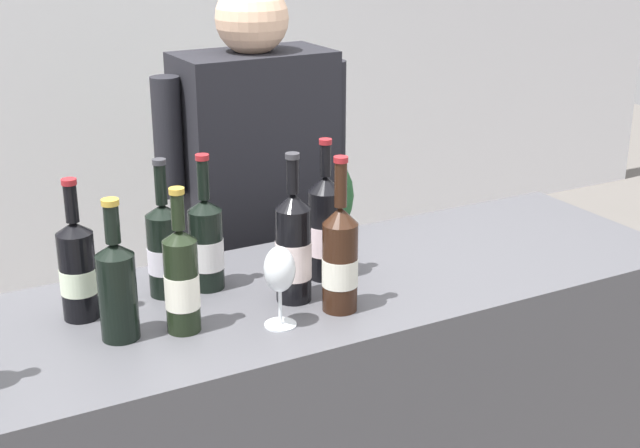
{
  "coord_description": "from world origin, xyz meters",
  "views": [
    {
      "loc": [
        -0.76,
        -1.69,
        1.83
      ],
      "look_at": [
        0.16,
        0.0,
        1.13
      ],
      "focal_mm": 49.8,
      "sensor_mm": 36.0,
      "label": 1
    }
  ],
  "objects_px": {
    "wine_bottle_0": "(325,228)",
    "wine_bottle_7": "(293,248)",
    "wine_bottle_8": "(340,258)",
    "wine_bottle_5": "(182,280)",
    "wine_bottle_4": "(206,243)",
    "potted_shrub": "(283,203)",
    "wine_bottle_2": "(78,269)",
    "wine_glass": "(280,273)",
    "wine_bottle_3": "(117,287)",
    "wine_bottle_1": "(165,249)",
    "person_server": "(258,264)"
  },
  "relations": [
    {
      "from": "wine_bottle_1",
      "to": "wine_bottle_3",
      "type": "height_order",
      "value": "wine_bottle_1"
    },
    {
      "from": "wine_bottle_0",
      "to": "wine_bottle_7",
      "type": "height_order",
      "value": "wine_bottle_7"
    },
    {
      "from": "wine_bottle_2",
      "to": "wine_glass",
      "type": "relative_size",
      "value": 1.74
    },
    {
      "from": "wine_bottle_4",
      "to": "potted_shrub",
      "type": "relative_size",
      "value": 0.27
    },
    {
      "from": "wine_bottle_2",
      "to": "wine_bottle_0",
      "type": "bearing_deg",
      "value": -5.59
    },
    {
      "from": "wine_bottle_8",
      "to": "potted_shrub",
      "type": "distance_m",
      "value": 1.7
    },
    {
      "from": "wine_bottle_4",
      "to": "potted_shrub",
      "type": "bearing_deg",
      "value": 57.17
    },
    {
      "from": "wine_bottle_2",
      "to": "wine_bottle_4",
      "type": "xyz_separation_m",
      "value": [
        0.3,
        0.02,
        -0.0
      ]
    },
    {
      "from": "wine_bottle_8",
      "to": "potted_shrub",
      "type": "bearing_deg",
      "value": 68.21
    },
    {
      "from": "wine_bottle_0",
      "to": "wine_bottle_8",
      "type": "distance_m",
      "value": 0.19
    },
    {
      "from": "wine_bottle_5",
      "to": "wine_bottle_7",
      "type": "distance_m",
      "value": 0.27
    },
    {
      "from": "wine_bottle_2",
      "to": "wine_bottle_3",
      "type": "xyz_separation_m",
      "value": [
        0.05,
        -0.14,
        0.0
      ]
    },
    {
      "from": "wine_bottle_2",
      "to": "person_server",
      "type": "height_order",
      "value": "person_server"
    },
    {
      "from": "wine_bottle_4",
      "to": "potted_shrub",
      "type": "height_order",
      "value": "wine_bottle_4"
    },
    {
      "from": "wine_bottle_5",
      "to": "wine_bottle_7",
      "type": "height_order",
      "value": "wine_bottle_7"
    },
    {
      "from": "wine_bottle_8",
      "to": "wine_glass",
      "type": "height_order",
      "value": "wine_bottle_8"
    },
    {
      "from": "wine_bottle_2",
      "to": "potted_shrub",
      "type": "relative_size",
      "value": 0.27
    },
    {
      "from": "wine_bottle_1",
      "to": "wine_bottle_0",
      "type": "bearing_deg",
      "value": -13.01
    },
    {
      "from": "wine_bottle_0",
      "to": "wine_bottle_2",
      "type": "distance_m",
      "value": 0.58
    },
    {
      "from": "wine_bottle_1",
      "to": "wine_bottle_2",
      "type": "relative_size",
      "value": 1.02
    },
    {
      "from": "wine_glass",
      "to": "potted_shrub",
      "type": "distance_m",
      "value": 1.77
    },
    {
      "from": "wine_bottle_7",
      "to": "wine_bottle_4",
      "type": "bearing_deg",
      "value": 133.04
    },
    {
      "from": "wine_bottle_3",
      "to": "wine_bottle_4",
      "type": "distance_m",
      "value": 0.3
    },
    {
      "from": "wine_bottle_3",
      "to": "wine_bottle_1",
      "type": "bearing_deg",
      "value": 46.25
    },
    {
      "from": "wine_bottle_0",
      "to": "wine_glass",
      "type": "xyz_separation_m",
      "value": [
        -0.21,
        -0.19,
        -0.0
      ]
    },
    {
      "from": "wine_bottle_7",
      "to": "person_server",
      "type": "height_order",
      "value": "person_server"
    },
    {
      "from": "wine_bottle_4",
      "to": "wine_glass",
      "type": "xyz_separation_m",
      "value": [
        0.06,
        -0.26,
        0.01
      ]
    },
    {
      "from": "wine_bottle_1",
      "to": "potted_shrub",
      "type": "bearing_deg",
      "value": 54.0
    },
    {
      "from": "wine_bottle_4",
      "to": "wine_bottle_5",
      "type": "relative_size",
      "value": 1.03
    },
    {
      "from": "wine_bottle_2",
      "to": "wine_glass",
      "type": "xyz_separation_m",
      "value": [
        0.36,
        -0.24,
        0.01
      ]
    },
    {
      "from": "wine_bottle_3",
      "to": "wine_bottle_8",
      "type": "height_order",
      "value": "wine_bottle_8"
    },
    {
      "from": "wine_bottle_1",
      "to": "wine_bottle_8",
      "type": "height_order",
      "value": "wine_bottle_8"
    },
    {
      "from": "person_server",
      "to": "wine_bottle_2",
      "type": "bearing_deg",
      "value": -142.09
    },
    {
      "from": "wine_bottle_1",
      "to": "potted_shrub",
      "type": "height_order",
      "value": "wine_bottle_1"
    },
    {
      "from": "wine_bottle_5",
      "to": "wine_glass",
      "type": "bearing_deg",
      "value": -22.7
    },
    {
      "from": "wine_bottle_8",
      "to": "wine_bottle_5",
      "type": "bearing_deg",
      "value": 168.68
    },
    {
      "from": "wine_glass",
      "to": "potted_shrub",
      "type": "bearing_deg",
      "value": 63.64
    },
    {
      "from": "wine_bottle_7",
      "to": "wine_bottle_3",
      "type": "bearing_deg",
      "value": 179.7
    },
    {
      "from": "wine_bottle_5",
      "to": "potted_shrub",
      "type": "xyz_separation_m",
      "value": [
        0.95,
        1.46,
        -0.41
      ]
    },
    {
      "from": "potted_shrub",
      "to": "person_server",
      "type": "bearing_deg",
      "value": -121.02
    },
    {
      "from": "wine_bottle_3",
      "to": "potted_shrub",
      "type": "distance_m",
      "value": 1.84
    },
    {
      "from": "wine_bottle_8",
      "to": "wine_bottle_2",
      "type": "bearing_deg",
      "value": 155.6
    },
    {
      "from": "wine_bottle_3",
      "to": "person_server",
      "type": "height_order",
      "value": "person_server"
    },
    {
      "from": "wine_bottle_2",
      "to": "wine_bottle_5",
      "type": "height_order",
      "value": "same"
    },
    {
      "from": "wine_bottle_3",
      "to": "potted_shrub",
      "type": "xyz_separation_m",
      "value": [
        1.08,
        1.43,
        -0.41
      ]
    },
    {
      "from": "wine_bottle_4",
      "to": "potted_shrub",
      "type": "xyz_separation_m",
      "value": [
        0.82,
        1.27,
        -0.41
      ]
    },
    {
      "from": "wine_bottle_2",
      "to": "wine_bottle_8",
      "type": "distance_m",
      "value": 0.56
    },
    {
      "from": "person_server",
      "to": "potted_shrub",
      "type": "height_order",
      "value": "person_server"
    },
    {
      "from": "wine_bottle_1",
      "to": "wine_bottle_3",
      "type": "distance_m",
      "value": 0.23
    },
    {
      "from": "wine_bottle_3",
      "to": "wine_bottle_7",
      "type": "relative_size",
      "value": 0.88
    }
  ]
}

